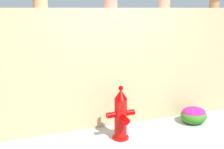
# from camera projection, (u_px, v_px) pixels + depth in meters

# --- Properties ---
(ground_plane) EXTENTS (24.00, 24.00, 0.00)m
(ground_plane) POSITION_uv_depth(u_px,v_px,m) (131.00, 146.00, 4.12)
(ground_plane) COLOR #969993
(stone_wall) EXTENTS (4.88, 0.36, 2.02)m
(stone_wall) POSITION_uv_depth(u_px,v_px,m) (109.00, 67.00, 4.79)
(stone_wall) COLOR tan
(stone_wall) RESTS_ON ground
(fire_hydrant) EXTENTS (0.46, 0.37, 0.86)m
(fire_hydrant) POSITION_uv_depth(u_px,v_px,m) (121.00, 115.00, 4.28)
(fire_hydrant) COLOR red
(fire_hydrant) RESTS_ON ground
(flower_bush_left) EXTENTS (0.47, 0.43, 0.30)m
(flower_bush_left) POSITION_uv_depth(u_px,v_px,m) (194.00, 114.00, 4.94)
(flower_bush_left) COLOR #337121
(flower_bush_left) RESTS_ON ground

